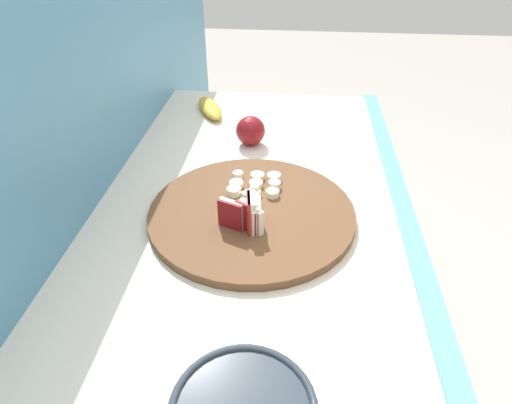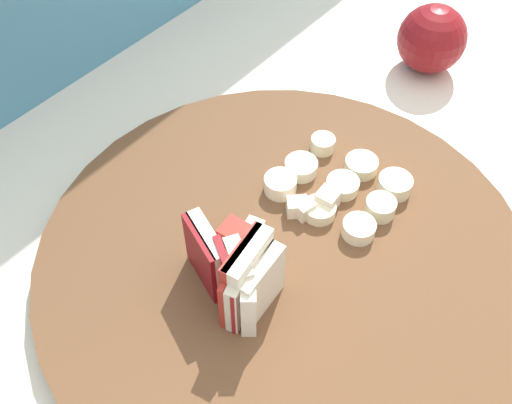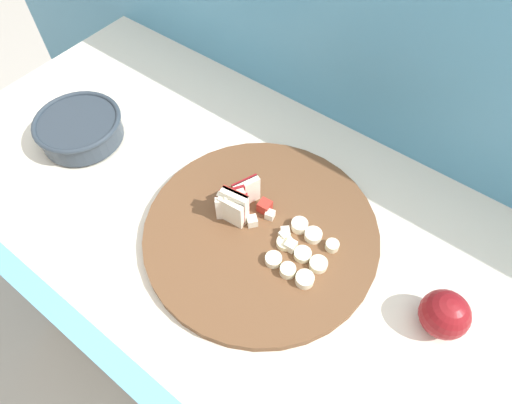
% 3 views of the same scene
% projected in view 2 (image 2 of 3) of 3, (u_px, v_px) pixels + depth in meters
% --- Properties ---
extents(tile_backsplash, '(2.40, 0.04, 1.32)m').
position_uv_depth(tile_backsplash, '(65.00, 227.00, 0.78)').
color(tile_backsplash, '#4C8EB2').
rests_on(tile_backsplash, ground).
extents(cutting_board, '(0.40, 0.40, 0.02)m').
position_uv_depth(cutting_board, '(282.00, 256.00, 0.49)').
color(cutting_board, brown).
rests_on(cutting_board, tiled_countertop).
extents(apple_wedge_fan, '(0.06, 0.09, 0.07)m').
position_uv_depth(apple_wedge_fan, '(238.00, 277.00, 0.43)').
color(apple_wedge_fan, maroon).
rests_on(apple_wedge_fan, cutting_board).
extents(apple_dice_pile, '(0.11, 0.06, 0.02)m').
position_uv_depth(apple_dice_pile, '(274.00, 228.00, 0.48)').
color(apple_dice_pile, beige).
rests_on(apple_dice_pile, cutting_board).
extents(banana_slice_rows, '(0.09, 0.11, 0.02)m').
position_uv_depth(banana_slice_rows, '(340.00, 186.00, 0.51)').
color(banana_slice_rows, '#F4EAC6').
rests_on(banana_slice_rows, cutting_board).
extents(whole_apple, '(0.07, 0.07, 0.07)m').
position_uv_depth(whole_apple, '(432.00, 39.00, 0.63)').
color(whole_apple, maroon).
rests_on(whole_apple, tiled_countertop).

